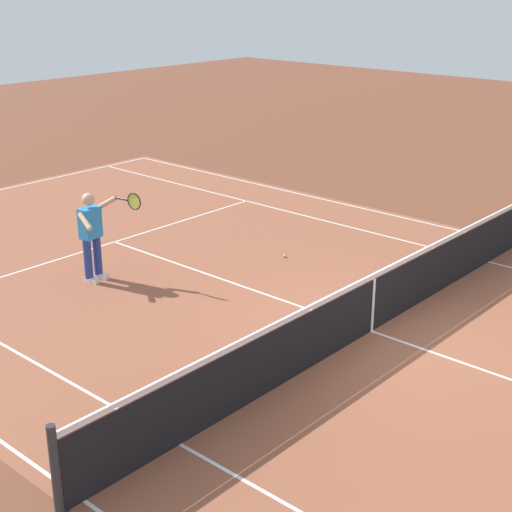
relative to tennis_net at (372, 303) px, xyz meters
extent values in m
plane|color=brown|center=(0.00, 0.00, -0.49)|extent=(60.00, 60.00, 0.00)
cube|color=#935138|center=(0.00, 0.00, -0.49)|extent=(24.20, 11.40, 0.00)
cube|color=white|center=(0.00, 5.50, -0.49)|extent=(23.80, 0.05, 0.01)
cube|color=white|center=(0.00, -4.11, -0.49)|extent=(23.80, 0.05, 0.01)
cube|color=white|center=(0.00, 4.11, -0.49)|extent=(23.80, 0.05, 0.01)
cube|color=white|center=(6.40, 0.00, -0.49)|extent=(0.05, 8.22, 0.01)
cube|color=white|center=(0.00, 0.00, -0.49)|extent=(12.80, 0.05, 0.01)
cylinder|color=#2D2D33|center=(0.00, 5.80, 0.05)|extent=(0.10, 0.10, 1.08)
cube|color=black|center=(0.00, 0.00, -0.05)|extent=(0.02, 11.60, 0.88)
cube|color=white|center=(0.00, 0.00, 0.46)|extent=(0.04, 11.60, 0.06)
cube|color=white|center=(0.00, 0.00, -0.05)|extent=(0.04, 0.06, 0.88)
cylinder|color=navy|center=(4.99, 1.69, -0.04)|extent=(0.15, 0.15, 0.74)
cube|color=white|center=(4.93, 1.68, -0.45)|extent=(0.29, 0.15, 0.09)
cylinder|color=navy|center=(5.03, 1.45, -0.04)|extent=(0.15, 0.15, 0.74)
cube|color=white|center=(4.97, 1.44, -0.45)|extent=(0.29, 0.15, 0.09)
cube|color=#2884D1|center=(5.01, 1.57, 0.61)|extent=(0.29, 0.41, 0.56)
sphere|color=#DBAA84|center=(5.01, 1.57, 1.04)|extent=(0.23, 0.23, 0.23)
cylinder|color=#DBAA84|center=(4.80, 1.82, 0.74)|extent=(0.42, 0.17, 0.26)
cylinder|color=#DBAA84|center=(4.88, 1.27, 0.94)|extent=(0.41, 0.27, 0.30)
cylinder|color=#232326|center=(4.57, 1.17, 1.05)|extent=(0.28, 0.07, 0.04)
torus|color=#232326|center=(4.29, 1.12, 1.05)|extent=(0.31, 0.07, 0.31)
cylinder|color=#C6D84C|center=(4.29, 1.12, 1.05)|extent=(0.27, 0.04, 0.27)
sphere|color=#CCE01E|center=(3.14, -1.66, -0.46)|extent=(0.07, 0.07, 0.07)
camera|label=1|loc=(-5.82, 9.28, 4.78)|focal=53.31mm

